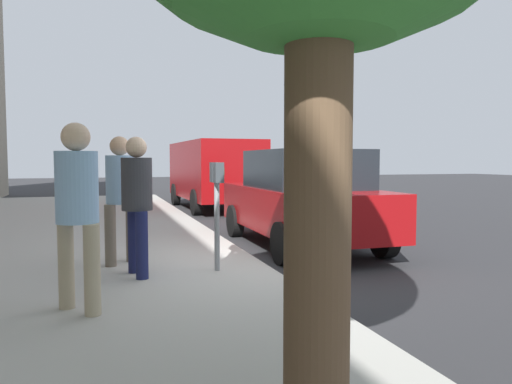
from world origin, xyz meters
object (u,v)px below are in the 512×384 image
(parked_van_far, at_px, (213,170))
(pedestrian_bystander, at_px, (77,201))
(pedestrian_at_meter, at_px, (137,195))
(parked_sedan_near, at_px, (302,198))
(parking_meter, at_px, (217,193))
(parking_officer, at_px, (120,189))

(parked_van_far, bearing_deg, pedestrian_bystander, 160.71)
(pedestrian_at_meter, xyz_separation_m, parked_sedan_near, (2.04, -3.09, -0.27))
(parking_meter, relative_size, parking_officer, 0.80)
(pedestrian_at_meter, relative_size, parking_officer, 0.98)
(pedestrian_bystander, relative_size, parked_sedan_near, 0.41)
(parked_van_far, bearing_deg, pedestrian_at_meter, 161.71)
(parked_sedan_near, distance_m, parked_van_far, 7.31)
(parked_sedan_near, bearing_deg, parking_meter, 134.74)
(pedestrian_bystander, distance_m, parked_sedan_near, 5.01)
(parked_sedan_near, bearing_deg, parking_officer, 111.04)
(parking_officer, height_order, parked_van_far, parked_van_far)
(pedestrian_bystander, bearing_deg, parked_sedan_near, 3.24)
(pedestrian_at_meter, distance_m, parked_sedan_near, 3.71)
(pedestrian_bystander, bearing_deg, pedestrian_at_meter, 25.26)
(pedestrian_at_meter, bearing_deg, parking_meter, -12.06)
(pedestrian_at_meter, height_order, parking_officer, parking_officer)
(pedestrian_bystander, xyz_separation_m, parked_van_far, (10.64, -3.72, 0.05))
(parking_officer, bearing_deg, parked_sedan_near, 70.10)
(parking_meter, xyz_separation_m, pedestrian_bystander, (-1.28, 1.64, 0.04))
(pedestrian_at_meter, bearing_deg, parking_officer, 91.26)
(parking_officer, bearing_deg, pedestrian_at_meter, -28.83)
(parking_meter, bearing_deg, pedestrian_bystander, 127.95)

